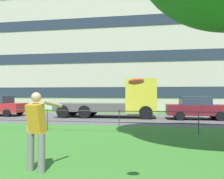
% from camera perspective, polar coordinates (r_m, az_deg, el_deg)
% --- Properties ---
extents(street_strip, '(80.00, 7.77, 0.01)m').
position_cam_1_polar(street_strip, '(16.91, -1.16, -6.81)').
color(street_strip, '#565454').
rests_on(street_strip, ground).
extents(park_fence, '(30.35, 0.04, 1.00)m').
position_cam_1_polar(park_fence, '(10.99, -7.11, -6.50)').
color(park_fence, '#333833').
rests_on(park_fence, ground).
extents(person_thrower, '(0.67, 0.76, 1.75)m').
position_cam_1_polar(person_thrower, '(5.63, -17.60, -8.86)').
color(person_thrower, slate).
rests_on(person_thrower, ground).
extents(frisbee, '(0.35, 0.35, 0.09)m').
position_cam_1_polar(frisbee, '(4.08, 5.80, 1.87)').
color(frisbee, red).
extents(flatbed_truck_far_left, '(7.33, 2.49, 2.75)m').
position_cam_1_polar(flatbed_truck_far_left, '(17.29, 2.20, -2.65)').
color(flatbed_truck_far_left, yellow).
rests_on(flatbed_truck_far_left, ground).
extents(car_maroon_right, '(4.06, 1.92, 1.54)m').
position_cam_1_polar(car_maroon_right, '(16.97, 19.57, -4.12)').
color(car_maroon_right, maroon).
rests_on(car_maroon_right, ground).
extents(apartment_building_background, '(37.29, 10.45, 15.21)m').
position_cam_1_polar(apartment_building_background, '(30.23, 6.35, 10.26)').
color(apartment_building_background, beige).
rests_on(apartment_building_background, ground).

